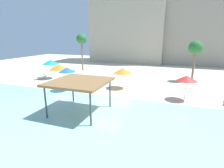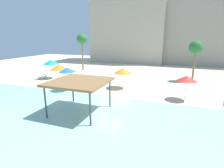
% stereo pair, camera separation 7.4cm
% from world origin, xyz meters
% --- Properties ---
extents(ground_plane, '(80.00, 80.00, 0.00)m').
position_xyz_m(ground_plane, '(0.00, 0.00, 0.00)').
color(ground_plane, beige).
extents(lagoon_water, '(44.00, 13.50, 0.04)m').
position_xyz_m(lagoon_water, '(0.00, -5.25, 0.02)').
color(lagoon_water, '#99D1C6').
rests_on(lagoon_water, ground).
extents(shade_pavilion, '(4.56, 4.56, 2.77)m').
position_xyz_m(shade_pavilion, '(-1.36, -3.13, 2.61)').
color(shade_pavilion, '#42474C').
rests_on(shade_pavilion, ground).
extents(beach_umbrella_teal_0, '(2.43, 2.43, 2.91)m').
position_xyz_m(beach_umbrella_teal_0, '(-11.92, 6.56, 2.57)').
color(beach_umbrella_teal_0, silver).
rests_on(beach_umbrella_teal_0, ground).
extents(beach_umbrella_blue_1, '(1.93, 1.93, 2.80)m').
position_xyz_m(beach_umbrella_blue_1, '(-5.94, 1.92, 2.53)').
color(beach_umbrella_blue_1, silver).
rests_on(beach_umbrella_blue_1, ground).
extents(beach_umbrella_red_2, '(1.97, 1.97, 2.53)m').
position_xyz_m(beach_umbrella_red_2, '(7.02, 3.21, 2.26)').
color(beach_umbrella_red_2, silver).
rests_on(beach_umbrella_red_2, ground).
extents(beach_umbrella_orange_3, '(2.26, 2.26, 2.53)m').
position_xyz_m(beach_umbrella_orange_3, '(-0.16, 5.16, 2.22)').
color(beach_umbrella_orange_3, silver).
rests_on(beach_umbrella_orange_3, ground).
extents(beach_umbrella_orange_4, '(2.45, 2.45, 2.71)m').
position_xyz_m(beach_umbrella_orange_4, '(-8.70, 4.09, 2.37)').
color(beach_umbrella_orange_4, silver).
rests_on(beach_umbrella_orange_4, ground).
extents(lounge_chair_1, '(0.61, 1.90, 0.74)m').
position_xyz_m(lounge_chair_1, '(-7.08, 7.04, 0.33)').
color(lounge_chair_1, white).
rests_on(lounge_chair_1, ground).
extents(lounge_chair_2, '(1.42, 1.96, 0.74)m').
position_xyz_m(lounge_chair_2, '(-13.24, 5.74, 0.33)').
color(lounge_chair_2, white).
rests_on(lounge_chair_2, ground).
extents(palm_tree_0, '(1.90, 1.90, 6.85)m').
position_xyz_m(palm_tree_0, '(-11.00, 14.54, 5.71)').
color(palm_tree_0, brown).
rests_on(palm_tree_0, ground).
extents(palm_tree_1, '(1.90, 1.90, 5.78)m').
position_xyz_m(palm_tree_1, '(8.22, 12.04, 4.70)').
color(palm_tree_1, brown).
rests_on(palm_tree_1, ground).
extents(hotel_block_0, '(17.81, 9.81, 20.65)m').
position_xyz_m(hotel_block_0, '(-6.21, 30.52, 10.33)').
color(hotel_block_0, '#B2A893').
rests_on(hotel_block_0, ground).
extents(hotel_block_1, '(21.46, 8.88, 16.13)m').
position_xyz_m(hotel_block_1, '(12.97, 31.39, 8.06)').
color(hotel_block_1, '#9E9384').
rests_on(hotel_block_1, ground).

